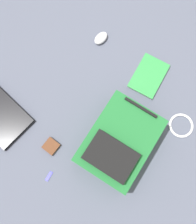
# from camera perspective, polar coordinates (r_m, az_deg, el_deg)

# --- Properties ---
(ground_plane) EXTENTS (3.66, 3.66, 0.00)m
(ground_plane) POSITION_cam_1_polar(r_m,az_deg,el_deg) (1.56, -1.08, -0.62)
(ground_plane) COLOR #4C5160
(backpack) EXTENTS (0.40, 0.49, 0.23)m
(backpack) POSITION_cam_1_polar(r_m,az_deg,el_deg) (1.44, 4.50, -6.71)
(backpack) COLOR #1E662D
(backpack) RESTS_ON ground_plane
(laptop) EXTENTS (0.35, 0.24, 0.03)m
(laptop) POSITION_cam_1_polar(r_m,az_deg,el_deg) (1.64, -20.39, -0.78)
(laptop) COLOR black
(laptop) RESTS_ON ground_plane
(book_comic) EXTENTS (0.23, 0.28, 0.02)m
(book_comic) POSITION_cam_1_polar(r_m,az_deg,el_deg) (1.65, 10.85, 7.62)
(book_comic) COLOR silver
(book_comic) RESTS_ON ground_plane
(computer_mouse) EXTENTS (0.06, 0.10, 0.04)m
(computer_mouse) POSITION_cam_1_polar(r_m,az_deg,el_deg) (1.71, 0.62, 15.65)
(computer_mouse) COLOR silver
(computer_mouse) RESTS_ON ground_plane
(cable_coil) EXTENTS (0.14, 0.14, 0.01)m
(cable_coil) POSITION_cam_1_polar(r_m,az_deg,el_deg) (1.61, 17.48, -2.79)
(cable_coil) COLOR silver
(cable_coil) RESTS_ON ground_plane
(earbud_pouch) EXTENTS (0.09, 0.09, 0.03)m
(earbud_pouch) POSITION_cam_1_polar(r_m,az_deg,el_deg) (1.54, -10.08, -7.27)
(earbud_pouch) COLOR #59331E
(earbud_pouch) RESTS_ON ground_plane
(usb_stick) EXTENTS (0.03, 0.06, 0.01)m
(usb_stick) POSITION_cam_1_polar(r_m,az_deg,el_deg) (1.54, -10.55, -13.47)
(usb_stick) COLOR #191999
(usb_stick) RESTS_ON ground_plane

